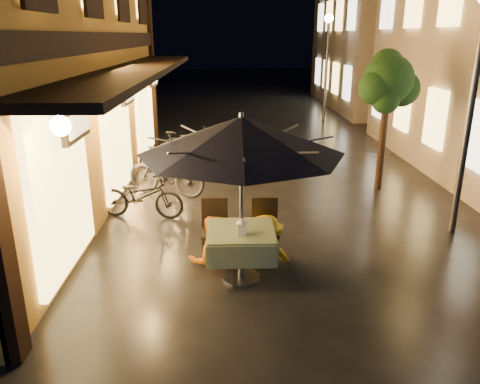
{
  "coord_description": "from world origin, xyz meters",
  "views": [
    {
      "loc": [
        -1.11,
        -5.8,
        3.43
      ],
      "look_at": [
        -0.92,
        0.96,
        1.15
      ],
      "focal_mm": 35.0,
      "sensor_mm": 36.0,
      "label": 1
    }
  ],
  "objects_px": {
    "table_lantern": "(242,226)",
    "cafe_table": "(241,242)",
    "person_orange": "(211,217)",
    "bicycle_0": "(141,196)",
    "person_yellow": "(266,217)",
    "patio_umbrella": "(241,136)",
    "streetlamp_near": "(477,68)"
  },
  "relations": [
    {
      "from": "table_lantern",
      "to": "cafe_table",
      "type": "bearing_deg",
      "value": 90.0
    },
    {
      "from": "cafe_table",
      "to": "person_orange",
      "type": "bearing_deg",
      "value": 129.13
    },
    {
      "from": "cafe_table",
      "to": "bicycle_0",
      "type": "bearing_deg",
      "value": 126.86
    },
    {
      "from": "cafe_table",
      "to": "table_lantern",
      "type": "distance_m",
      "value": 0.38
    },
    {
      "from": "person_yellow",
      "to": "patio_umbrella",
      "type": "bearing_deg",
      "value": 43.6
    },
    {
      "from": "person_orange",
      "to": "person_yellow",
      "type": "height_order",
      "value": "person_orange"
    },
    {
      "from": "patio_umbrella",
      "to": "bicycle_0",
      "type": "distance_m",
      "value": 3.57
    },
    {
      "from": "cafe_table",
      "to": "person_yellow",
      "type": "distance_m",
      "value": 0.7
    },
    {
      "from": "cafe_table",
      "to": "person_yellow",
      "type": "relative_size",
      "value": 0.66
    },
    {
      "from": "cafe_table",
      "to": "bicycle_0",
      "type": "distance_m",
      "value": 3.14
    },
    {
      "from": "bicycle_0",
      "to": "table_lantern",
      "type": "bearing_deg",
      "value": -136.26
    },
    {
      "from": "person_yellow",
      "to": "person_orange",
      "type": "bearing_deg",
      "value": -10.45
    },
    {
      "from": "streetlamp_near",
      "to": "person_orange",
      "type": "relative_size",
      "value": 2.8
    },
    {
      "from": "streetlamp_near",
      "to": "cafe_table",
      "type": "height_order",
      "value": "streetlamp_near"
    },
    {
      "from": "bicycle_0",
      "to": "person_orange",
      "type": "bearing_deg",
      "value": -135.08
    },
    {
      "from": "streetlamp_near",
      "to": "patio_umbrella",
      "type": "relative_size",
      "value": 1.49
    },
    {
      "from": "person_orange",
      "to": "bicycle_0",
      "type": "bearing_deg",
      "value": -64.24
    },
    {
      "from": "table_lantern",
      "to": "person_yellow",
      "type": "bearing_deg",
      "value": 60.93
    },
    {
      "from": "cafe_table",
      "to": "bicycle_0",
      "type": "relative_size",
      "value": 0.59
    },
    {
      "from": "cafe_table",
      "to": "table_lantern",
      "type": "xyz_separation_m",
      "value": [
        0.0,
        -0.18,
        0.33
      ]
    },
    {
      "from": "streetlamp_near",
      "to": "bicycle_0",
      "type": "bearing_deg",
      "value": 171.5
    },
    {
      "from": "person_yellow",
      "to": "bicycle_0",
      "type": "relative_size",
      "value": 0.89
    },
    {
      "from": "streetlamp_near",
      "to": "person_yellow",
      "type": "distance_m",
      "value": 4.27
    },
    {
      "from": "patio_umbrella",
      "to": "person_orange",
      "type": "bearing_deg",
      "value": 129.13
    },
    {
      "from": "cafe_table",
      "to": "patio_umbrella",
      "type": "height_order",
      "value": "patio_umbrella"
    },
    {
      "from": "person_orange",
      "to": "person_yellow",
      "type": "relative_size",
      "value": 1.0
    },
    {
      "from": "bicycle_0",
      "to": "cafe_table",
      "type": "bearing_deg",
      "value": -134.41
    },
    {
      "from": "cafe_table",
      "to": "table_lantern",
      "type": "bearing_deg",
      "value": -90.0
    },
    {
      "from": "streetlamp_near",
      "to": "table_lantern",
      "type": "xyz_separation_m",
      "value": [
        -3.92,
        -1.82,
        -2.0
      ]
    },
    {
      "from": "cafe_table",
      "to": "person_yellow",
      "type": "bearing_deg",
      "value": 53.67
    },
    {
      "from": "cafe_table",
      "to": "table_lantern",
      "type": "relative_size",
      "value": 3.96
    },
    {
      "from": "patio_umbrella",
      "to": "streetlamp_near",
      "type": "bearing_deg",
      "value": 22.71
    }
  ]
}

